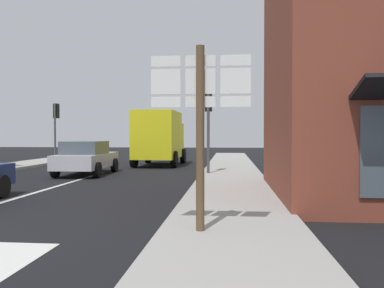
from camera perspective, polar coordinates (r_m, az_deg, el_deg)
ground_plane at (r=17.00m, az=-14.58°, el=-4.61°), size 80.00×80.00×0.00m
sidewalk_right at (r=13.99m, az=5.72°, el=-5.54°), size 2.53×44.00×0.14m
lane_centre_stripe at (r=13.33m, az=-20.50°, el=-6.22°), size 0.16×12.00×0.01m
sedan_far at (r=17.99m, az=-14.95°, el=-1.86°), size 2.07×4.25×1.47m
delivery_truck at (r=22.69m, az=-4.71°, el=1.06°), size 2.56×5.04×3.05m
route_sign_post at (r=6.57m, az=1.20°, el=3.71°), size 1.66×0.14×3.20m
traffic_light_far_left at (r=25.91m, az=-18.99°, el=3.40°), size 0.30×0.49×3.69m
traffic_light_near_right at (r=16.79m, az=2.38°, el=4.56°), size 0.30×0.49×3.64m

